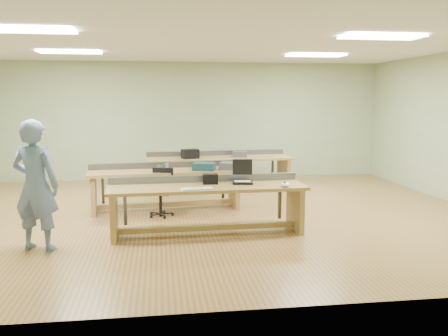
{
  "coord_description": "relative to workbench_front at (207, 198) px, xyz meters",
  "views": [
    {
      "loc": [
        -0.8,
        -8.33,
        2.05
      ],
      "look_at": [
        0.26,
        -0.6,
        0.92
      ],
      "focal_mm": 38.0,
      "sensor_mm": 36.0,
      "label": 1
    }
  ],
  "objects": [
    {
      "name": "parts_bin_grey",
      "position": [
        0.66,
        1.58,
        0.26
      ],
      "size": [
        0.56,
        0.47,
        0.13
      ],
      "primitive_type": "cube",
      "rotation": [
        0.0,
        0.0,
        -0.39
      ],
      "color": "#3C3D3F",
      "rests_on": "workbench_mid"
    },
    {
      "name": "fluor_panels",
      "position": [
        0.09,
        1.25,
        2.41
      ],
      "size": [
        6.2,
        3.5,
        0.03
      ],
      "color": "white",
      "rests_on": "ceiling"
    },
    {
      "name": "workbench_back",
      "position": [
        0.64,
        3.54,
        0.01
      ],
      "size": [
        3.31,
        1.08,
        0.86
      ],
      "rotation": [
        0.0,
        0.0,
        0.07
      ],
      "color": "olive",
      "rests_on": "floor"
    },
    {
      "name": "person",
      "position": [
        -2.38,
        -0.49,
        0.34
      ],
      "size": [
        0.76,
        0.62,
        1.79
      ],
      "primitive_type": "imported",
      "rotation": [
        0.0,
        0.0,
        2.81
      ],
      "color": "#6B83AF",
      "rests_on": "floor"
    },
    {
      "name": "task_chair",
      "position": [
        -0.69,
        1.22,
        -0.25
      ],
      "size": [
        0.56,
        0.56,
        0.84
      ],
      "rotation": [
        0.0,
        0.0,
        -0.27
      ],
      "color": "black",
      "rests_on": "floor"
    },
    {
      "name": "floor",
      "position": [
        0.09,
        1.25,
        -0.56
      ],
      "size": [
        10.0,
        10.0,
        0.0
      ],
      "primitive_type": "plane",
      "color": "olive",
      "rests_on": "ground"
    },
    {
      "name": "wall_back",
      "position": [
        0.09,
        5.25,
        0.94
      ],
      "size": [
        10.0,
        0.04,
        3.0
      ],
      "primitive_type": "cube",
      "color": "#97AF84",
      "rests_on": "floor"
    },
    {
      "name": "tray_back",
      "position": [
        1.11,
        3.48,
        0.26
      ],
      "size": [
        0.37,
        0.3,
        0.13
      ],
      "primitive_type": "cube",
      "rotation": [
        0.0,
        0.0,
        -0.21
      ],
      "color": "#3C3D3F",
      "rests_on": "workbench_back"
    },
    {
      "name": "drinks_can",
      "position": [
        -0.58,
        1.73,
        0.25
      ],
      "size": [
        0.08,
        0.08,
        0.12
      ],
      "primitive_type": "cylinder",
      "rotation": [
        0.0,
        0.0,
        0.3
      ],
      "color": "#B5B5BA",
      "rests_on": "workbench_mid"
    },
    {
      "name": "trackball_mouse",
      "position": [
        1.16,
        -0.27,
        0.23
      ],
      "size": [
        0.16,
        0.18,
        0.07
      ],
      "primitive_type": "ellipsoid",
      "rotation": [
        0.0,
        0.0,
        0.12
      ],
      "color": "white",
      "rests_on": "workbench_front"
    },
    {
      "name": "ceiling",
      "position": [
        0.09,
        1.25,
        2.44
      ],
      "size": [
        10.0,
        10.0,
        0.0
      ],
      "primitive_type": "plane",
      "color": "silver",
      "rests_on": "wall_back"
    },
    {
      "name": "laptop_base",
      "position": [
        0.57,
        0.08,
        0.21
      ],
      "size": [
        0.34,
        0.3,
        0.03
      ],
      "primitive_type": "cube",
      "rotation": [
        0.0,
        0.0,
        -0.14
      ],
      "color": "black",
      "rests_on": "workbench_front"
    },
    {
      "name": "parts_bin_teal",
      "position": [
        0.11,
        1.58,
        0.26
      ],
      "size": [
        0.46,
        0.4,
        0.14
      ],
      "primitive_type": "cube",
      "rotation": [
        0.0,
        0.0,
        -0.3
      ],
      "color": "#12323D",
      "rests_on": "workbench_mid"
    },
    {
      "name": "laptop_screen",
      "position": [
        0.58,
        0.2,
        0.44
      ],
      "size": [
        0.31,
        0.06,
        0.25
      ],
      "primitive_type": "cube",
      "rotation": [
        0.0,
        0.0,
        -0.14
      ],
      "color": "black",
      "rests_on": "laptop_base"
    },
    {
      "name": "keyboard",
      "position": [
        -0.18,
        -0.34,
        0.2
      ],
      "size": [
        0.48,
        0.22,
        0.03
      ],
      "primitive_type": "cube",
      "rotation": [
        0.0,
        0.0,
        0.15
      ],
      "color": "white",
      "rests_on": "workbench_front"
    },
    {
      "name": "camera_bag",
      "position": [
        0.06,
        0.12,
        0.27
      ],
      "size": [
        0.24,
        0.16,
        0.16
      ],
      "primitive_type": "cube",
      "rotation": [
        0.0,
        0.0,
        -0.04
      ],
      "color": "black",
      "rests_on": "workbench_front"
    },
    {
      "name": "wall_front",
      "position": [
        0.09,
        -2.75,
        0.94
      ],
      "size": [
        10.0,
        0.04,
        3.0
      ],
      "primitive_type": "cube",
      "color": "#97AF84",
      "rests_on": "floor"
    },
    {
      "name": "mug",
      "position": [
        -0.68,
        1.74,
        0.24
      ],
      "size": [
        0.15,
        0.15,
        0.1
      ],
      "primitive_type": "imported",
      "rotation": [
        0.0,
        0.0,
        -0.2
      ],
      "color": "#3C3D3F",
      "rests_on": "workbench_mid"
    },
    {
      "name": "storage_box_back",
      "position": [
        -0.03,
        3.39,
        0.29
      ],
      "size": [
        0.41,
        0.34,
        0.2
      ],
      "primitive_type": "cube",
      "rotation": [
        0.0,
        0.0,
        0.29
      ],
      "color": "black",
      "rests_on": "workbench_back"
    },
    {
      "name": "workbench_front",
      "position": [
        0.0,
        0.0,
        0.0
      ],
      "size": [
        3.02,
        0.89,
        0.86
      ],
      "rotation": [
        0.0,
        0.0,
        0.03
      ],
      "color": "olive",
      "rests_on": "floor"
    },
    {
      "name": "workbench_mid",
      "position": [
        -0.6,
        1.7,
        -0.0
      ],
      "size": [
        2.86,
        0.97,
        0.86
      ],
      "rotation": [
        0.0,
        0.0,
        0.08
      ],
      "color": "olive",
      "rests_on": "floor"
    }
  ]
}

